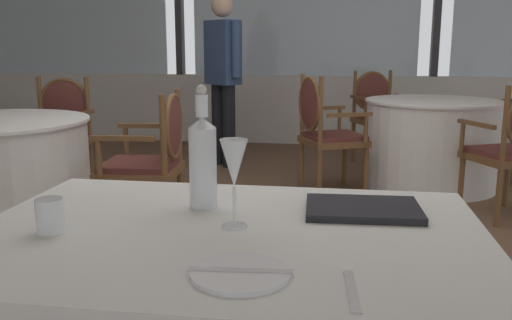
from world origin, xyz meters
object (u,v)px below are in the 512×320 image
object	(u,v)px
dining_chair_0_2	(323,126)
wine_glass	(234,166)
menu_book	(363,209)
dining_chair_0_1	(377,109)
side_plate	(240,273)
water_tumbler	(50,216)
dining_chair_1_3	(60,127)
water_bottle	(203,159)
dining_chair_1_2	(153,154)
diner_person_0	(223,70)

from	to	relation	value
dining_chair_0_2	wine_glass	bearing A→B (deg)	-116.56
menu_book	dining_chair_0_1	world-z (taller)	dining_chair_0_1
side_plate	wine_glass	world-z (taller)	wine_glass
side_plate	water_tumbler	bearing A→B (deg)	159.74
menu_book	water_tumbler	bearing A→B (deg)	-162.02
dining_chair_1_3	side_plate	bearing A→B (deg)	29.01
dining_chair_1_3	dining_chair_0_2	bearing A→B (deg)	94.11
water_bottle	menu_book	distance (m)	0.45
water_bottle	dining_chair_1_2	xyz separation A→B (m)	(-0.75, 1.70, -0.34)
wine_glass	water_bottle	bearing A→B (deg)	126.97
side_plate	dining_chair_1_2	world-z (taller)	dining_chair_1_2
water_bottle	dining_chair_1_3	size ratio (longest dim) A/B	0.35
water_tumbler	diner_person_0	size ratio (longest dim) A/B	0.05
water_bottle	wine_glass	size ratio (longest dim) A/B	1.54
menu_book	dining_chair_1_3	xyz separation A→B (m)	(-2.30, 2.65, -0.20)
water_bottle	side_plate	bearing A→B (deg)	-67.50
diner_person_0	side_plate	bearing A→B (deg)	-126.34
dining_chair_0_1	diner_person_0	xyz separation A→B (m)	(-1.54, -0.35, 0.40)
side_plate	dining_chair_1_3	world-z (taller)	dining_chair_1_3
side_plate	diner_person_0	distance (m)	4.51
wine_glass	water_tumbler	bearing A→B (deg)	-165.95
dining_chair_0_2	water_bottle	bearing A→B (deg)	-118.92
water_tumbler	dining_chair_1_2	world-z (taller)	dining_chair_1_2
side_plate	dining_chair_1_2	size ratio (longest dim) A/B	0.21
menu_book	dining_chair_1_3	world-z (taller)	dining_chair_1_3
dining_chair_1_3	water_bottle	bearing A→B (deg)	30.61
wine_glass	dining_chair_0_2	distance (m)	3.16
water_bottle	dining_chair_0_2	size ratio (longest dim) A/B	0.35
dining_chair_0_2	diner_person_0	size ratio (longest dim) A/B	0.58
water_bottle	dining_chair_0_1	world-z (taller)	water_bottle
dining_chair_0_1	water_tumbler	bearing A→B (deg)	-37.30
dining_chair_1_3	diner_person_0	size ratio (longest dim) A/B	0.56
water_tumbler	dining_chair_0_1	xyz separation A→B (m)	(1.06, 4.57, -0.23)
dining_chair_0_2	water_tumbler	bearing A→B (deg)	-123.94
menu_book	dining_chair_1_2	bearing A→B (deg)	122.63
dining_chair_0_1	dining_chair_0_2	bearing A→B (deg)	-45.16
water_bottle	dining_chair_1_3	bearing A→B (deg)	125.03
water_bottle	wine_glass	xyz separation A→B (m)	(0.12, -0.16, 0.02)
water_tumbler	dining_chair_1_3	xyz separation A→B (m)	(-1.56, 2.93, -0.24)
dining_chair_0_2	diner_person_0	bearing A→B (deg)	112.55
wine_glass	menu_book	bearing A→B (deg)	28.12
water_tumbler	diner_person_0	world-z (taller)	diner_person_0
side_plate	menu_book	size ratio (longest dim) A/B	0.65
wine_glass	dining_chair_0_1	bearing A→B (deg)	81.96
dining_chair_0_1	dining_chair_1_3	size ratio (longest dim) A/B	1.00
dining_chair_1_2	diner_person_0	distance (m)	2.29
water_tumbler	dining_chair_0_1	size ratio (longest dim) A/B	0.09
water_tumbler	menu_book	xyz separation A→B (m)	(0.74, 0.28, -0.03)
wine_glass	dining_chair_0_2	bearing A→B (deg)	87.72
dining_chair_1_3	diner_person_0	xyz separation A→B (m)	(1.08, 1.29, 0.41)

